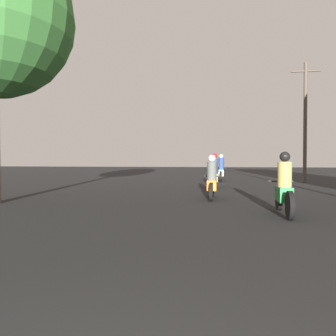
# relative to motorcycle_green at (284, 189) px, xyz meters

# --- Properties ---
(motorcycle_green) EXTENTS (0.60, 2.07, 1.49)m
(motorcycle_green) POSITION_rel_motorcycle_green_xyz_m (0.00, 0.00, 0.00)
(motorcycle_green) COLOR black
(motorcycle_green) RESTS_ON ground_plane
(motorcycle_orange) EXTENTS (0.60, 2.03, 1.47)m
(motorcycle_orange) POSITION_rel_motorcycle_green_xyz_m (-1.79, 2.97, -0.02)
(motorcycle_orange) COLOR black
(motorcycle_orange) RESTS_ON ground_plane
(motorcycle_yellow) EXTENTS (0.60, 1.98, 1.60)m
(motorcycle_yellow) POSITION_rel_motorcycle_green_xyz_m (-1.83, 7.26, 0.03)
(motorcycle_yellow) COLOR black
(motorcycle_yellow) RESTS_ON ground_plane
(motorcycle_white) EXTENTS (0.60, 1.96, 1.65)m
(motorcycle_white) POSITION_rel_motorcycle_green_xyz_m (-1.56, 12.27, 0.06)
(motorcycle_white) COLOR black
(motorcycle_white) RESTS_ON ground_plane
(utility_pole_far) EXTENTS (1.60, 0.20, 6.86)m
(utility_pole_far) POSITION_rel_motorcycle_green_xyz_m (3.18, 11.78, 2.99)
(utility_pole_far) COLOR #4C4238
(utility_pole_far) RESTS_ON ground_plane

